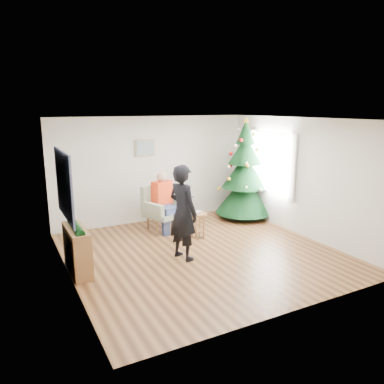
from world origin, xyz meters
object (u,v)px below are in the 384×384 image
christmas_tree (244,173)px  stool (198,225)px  standing_man (183,212)px  console (77,250)px  armchair (163,214)px

christmas_tree → stool: 2.19m
standing_man → console: (-1.89, 0.31, -0.50)m
christmas_tree → console: 4.75m
stool → armchair: (-0.45, 0.88, 0.10)m
console → stool: bearing=10.6°
armchair → standing_man: bearing=-122.0°
christmas_tree → standing_man: christmas_tree is taller
christmas_tree → stool: christmas_tree is taller
stool → console: console is taller
armchair → console: size_ratio=1.05×
standing_man → console: bearing=63.5°
standing_man → console: 1.98m
armchair → stool: bearing=-84.1°
stool → armchair: 0.99m
stool → standing_man: 1.30m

